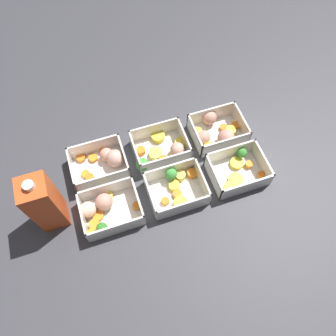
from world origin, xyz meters
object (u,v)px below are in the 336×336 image
object	(u,v)px
container_far_left	(104,162)
juice_carton	(44,203)
container_near_left	(105,209)
container_far_right	(217,132)
container_near_center	(176,188)
container_near_right	(238,170)
container_far_center	(161,150)

from	to	relation	value
container_far_left	juice_carton	distance (m)	0.20
container_near_left	container_far_right	size ratio (longest dim) A/B	1.05
container_near_center	container_far_right	distance (m)	0.22
container_near_left	container_near_right	distance (m)	0.37
container_near_left	container_near_center	size ratio (longest dim) A/B	1.07
container_far_right	juice_carton	world-z (taller)	juice_carton
container_near_center	container_far_center	xyz separation A→B (m)	(-0.00, 0.13, 0.00)
container_near_left	juice_carton	size ratio (longest dim) A/B	0.81
container_near_center	container_far_left	bearing A→B (deg)	139.94
container_near_right	container_near_center	bearing A→B (deg)	178.94
container_far_left	container_far_center	xyz separation A→B (m)	(0.16, -0.01, -0.00)
container_near_right	juice_carton	distance (m)	0.51
container_near_left	container_near_center	bearing A→B (deg)	-0.20
container_far_left	container_far_right	xyz separation A→B (m)	(0.34, -0.01, -0.00)
container_near_right	container_near_left	bearing A→B (deg)	179.39
container_far_right	container_near_center	bearing A→B (deg)	-142.72
container_near_center	container_near_right	xyz separation A→B (m)	(0.18, -0.00, -0.00)
container_near_right	juice_carton	xyz separation A→B (m)	(-0.50, 0.03, 0.08)
container_near_center	juice_carton	bearing A→B (deg)	174.68
container_near_right	container_far_right	distance (m)	0.13
container_near_left	container_near_right	xyz separation A→B (m)	(0.37, -0.00, -0.00)
container_far_center	juice_carton	world-z (taller)	juice_carton
container_near_left	container_far_center	distance (m)	0.23
container_near_center	container_far_center	bearing A→B (deg)	90.81
container_far_left	juice_carton	world-z (taller)	juice_carton
container_near_left	container_far_right	bearing A→B (deg)	19.54
container_near_left	container_near_right	world-z (taller)	same
container_near_left	container_near_right	bearing A→B (deg)	-0.61
container_far_right	juice_carton	distance (m)	0.51
container_near_right	container_far_left	bearing A→B (deg)	157.60
container_near_left	juice_carton	distance (m)	0.15
container_near_right	container_far_left	world-z (taller)	same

